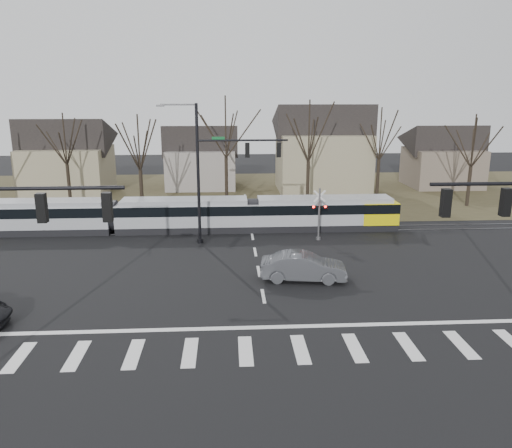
{
  "coord_description": "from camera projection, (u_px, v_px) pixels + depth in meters",
  "views": [
    {
      "loc": [
        -1.87,
        -23.53,
        10.76
      ],
      "look_at": [
        0.0,
        9.0,
        2.3
      ],
      "focal_mm": 35.0,
      "sensor_mm": 36.0,
      "label": 1
    }
  ],
  "objects": [
    {
      "name": "signal_pole_far",
      "position": [
        220.0,
        167.0,
        36.06
      ],
      "size": [
        9.28,
        0.44,
        10.2
      ],
      "color": "black",
      "rests_on": "ground"
    },
    {
      "name": "house_d",
      "position": [
        443.0,
        153.0,
        59.7
      ],
      "size": [
        8.64,
        7.56,
        7.65
      ],
      "color": "brown",
      "rests_on": "ground"
    },
    {
      "name": "grass_verge",
      "position": [
        244.0,
        193.0,
        56.47
      ],
      "size": [
        140.0,
        28.0,
        0.01
      ],
      "primitive_type": "cube",
      "color": "#38331E",
      "rests_on": "ground"
    },
    {
      "name": "rail_crossing_signal",
      "position": [
        319.0,
        216.0,
        37.72
      ],
      "size": [
        1.08,
        0.36,
        4.0
      ],
      "color": "#59595B",
      "rests_on": "ground"
    },
    {
      "name": "sedan",
      "position": [
        304.0,
        267.0,
        29.69
      ],
      "size": [
        3.08,
        5.53,
        1.67
      ],
      "primitive_type": "imported",
      "rotation": [
        0.0,
        0.0,
        1.44
      ],
      "color": "#43454A",
      "rests_on": "ground"
    },
    {
      "name": "stop_line",
      "position": [
        269.0,
        327.0,
        23.81
      ],
      "size": [
        28.0,
        0.35,
        0.01
      ],
      "primitive_type": "cube",
      "color": "silver",
      "rests_on": "ground"
    },
    {
      "name": "house_a",
      "position": [
        66.0,
        152.0,
        56.17
      ],
      "size": [
        9.72,
        8.64,
        8.6
      ],
      "color": "gray",
      "rests_on": "ground"
    },
    {
      "name": "house_c",
      "position": [
        323.0,
        145.0,
        56.62
      ],
      "size": [
        10.8,
        8.64,
        10.1
      ],
      "color": "gray",
      "rests_on": "ground"
    },
    {
      "name": "lane_dashes",
      "position": [
        251.0,
        230.0,
        41.01
      ],
      "size": [
        0.18,
        30.0,
        0.01
      ],
      "color": "silver",
      "rests_on": "ground"
    },
    {
      "name": "crosswalk",
      "position": [
        273.0,
        350.0,
        21.68
      ],
      "size": [
        27.0,
        2.6,
        0.01
      ],
      "color": "silver",
      "rests_on": "ground"
    },
    {
      "name": "rail_pair",
      "position": [
        251.0,
        230.0,
        40.81
      ],
      "size": [
        90.0,
        1.52,
        0.06
      ],
      "color": "#59595E",
      "rests_on": "ground"
    },
    {
      "name": "tree_row",
      "position": [
        266.0,
        155.0,
        49.53
      ],
      "size": [
        59.2,
        7.2,
        10.0
      ],
      "color": "black",
      "rests_on": "ground"
    },
    {
      "name": "ground",
      "position": [
        266.0,
        311.0,
        25.55
      ],
      "size": [
        140.0,
        140.0,
        0.0
      ],
      "primitive_type": "plane",
      "color": "black"
    },
    {
      "name": "house_b",
      "position": [
        201.0,
        154.0,
        59.06
      ],
      "size": [
        8.64,
        7.56,
        7.65
      ],
      "color": "gray",
      "rests_on": "ground"
    },
    {
      "name": "tram",
      "position": [
        183.0,
        213.0,
        40.34
      ],
      "size": [
        35.03,
        2.6,
        2.66
      ],
      "color": "gray",
      "rests_on": "ground"
    }
  ]
}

